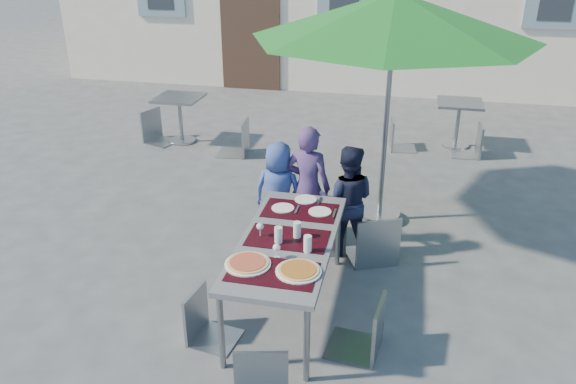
% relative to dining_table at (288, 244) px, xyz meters
% --- Properties ---
extents(ground, '(90.00, 90.00, 0.00)m').
position_rel_dining_table_xyz_m(ground, '(-0.54, 0.24, -0.70)').
color(ground, '#474649').
rests_on(ground, ground).
extents(dining_table, '(0.80, 1.85, 0.76)m').
position_rel_dining_table_xyz_m(dining_table, '(0.00, 0.00, 0.00)').
color(dining_table, '#4A4A4F').
rests_on(dining_table, ground).
extents(pizza_near_left, '(0.38, 0.38, 0.03)m').
position_rel_dining_table_xyz_m(pizza_near_left, '(-0.22, -0.49, 0.07)').
color(pizza_near_left, white).
rests_on(pizza_near_left, dining_table).
extents(pizza_near_right, '(0.37, 0.37, 0.03)m').
position_rel_dining_table_xyz_m(pizza_near_right, '(0.20, -0.51, 0.07)').
color(pizza_near_right, white).
rests_on(pizza_near_right, dining_table).
extents(glassware, '(0.52, 0.44, 0.15)m').
position_rel_dining_table_xyz_m(glassware, '(0.03, -0.10, 0.13)').
color(glassware, silver).
rests_on(glassware, dining_table).
extents(place_settings, '(0.62, 0.46, 0.01)m').
position_rel_dining_table_xyz_m(place_settings, '(0.01, 0.63, 0.06)').
color(place_settings, white).
rests_on(place_settings, dining_table).
extents(child_0, '(0.60, 0.42, 1.15)m').
position_rel_dining_table_xyz_m(child_0, '(-0.39, 1.27, -0.12)').
color(child_0, '#384E9C').
rests_on(child_0, ground).
extents(child_1, '(0.55, 0.40, 1.38)m').
position_rel_dining_table_xyz_m(child_1, '(-0.05, 1.24, -0.01)').
color(child_1, '#4E356D').
rests_on(child_1, ground).
extents(child_2, '(0.62, 0.38, 1.23)m').
position_rel_dining_table_xyz_m(child_2, '(0.39, 1.14, -0.08)').
color(child_2, '#181C36').
rests_on(child_2, ground).
extents(chair_0, '(0.46, 0.47, 0.88)m').
position_rel_dining_table_xyz_m(chair_0, '(-0.39, 1.02, -0.18)').
color(chair_0, gray).
rests_on(chair_0, ground).
extents(chair_1, '(0.58, 0.58, 1.03)m').
position_rel_dining_table_xyz_m(chair_1, '(0.16, 1.09, -0.09)').
color(chair_1, gray).
rests_on(chair_1, ground).
extents(chair_2, '(0.62, 0.62, 1.06)m').
position_rel_dining_table_xyz_m(chair_2, '(0.71, 0.98, -0.07)').
color(chair_2, gray).
rests_on(chair_2, ground).
extents(chair_3, '(0.43, 0.43, 0.85)m').
position_rel_dining_table_xyz_m(chair_3, '(-0.60, -0.55, -0.20)').
color(chair_3, '#92989E').
rests_on(chair_3, ground).
extents(chair_4, '(0.47, 0.47, 0.95)m').
position_rel_dining_table_xyz_m(chair_4, '(0.76, -0.43, -0.14)').
color(chair_4, gray).
rests_on(chair_4, ground).
extents(chair_5, '(0.48, 0.48, 0.90)m').
position_rel_dining_table_xyz_m(chair_5, '(0.08, -1.25, -0.17)').
color(chair_5, gray).
rests_on(chair_5, ground).
extents(patio_umbrella, '(3.08, 3.08, 2.64)m').
position_rel_dining_table_xyz_m(patio_umbrella, '(0.70, 1.98, 1.69)').
color(patio_umbrella, '#A2A4A9').
rests_on(patio_umbrella, ground).
extents(cafe_table_0, '(0.72, 0.72, 0.77)m').
position_rel_dining_table_xyz_m(cafe_table_0, '(-2.72, 4.09, -0.16)').
color(cafe_table_0, '#A2A4A9').
rests_on(cafe_table_0, ground).
extents(bg_chair_l_0, '(0.58, 0.57, 1.01)m').
position_rel_dining_table_xyz_m(bg_chair_l_0, '(-3.13, 4.03, -0.10)').
color(bg_chair_l_0, gray).
rests_on(bg_chair_l_0, ground).
extents(bg_chair_r_0, '(0.51, 0.50, 1.04)m').
position_rel_dining_table_xyz_m(bg_chair_r_0, '(-1.61, 3.75, -0.08)').
color(bg_chair_r_0, gray).
rests_on(bg_chair_r_0, ground).
extents(cafe_table_1, '(0.69, 0.69, 0.74)m').
position_rel_dining_table_xyz_m(cafe_table_1, '(1.73, 4.86, -0.19)').
color(cafe_table_1, '#A2A4A9').
rests_on(cafe_table_1, ground).
extents(bg_chair_l_1, '(0.46, 0.45, 0.92)m').
position_rel_dining_table_xyz_m(bg_chair_l_1, '(0.81, 4.53, -0.16)').
color(bg_chair_l_1, gray).
rests_on(bg_chair_l_1, ground).
extents(bg_chair_r_1, '(0.45, 0.44, 0.95)m').
position_rel_dining_table_xyz_m(bg_chair_r_1, '(1.95, 4.48, -0.14)').
color(bg_chair_r_1, gray).
rests_on(bg_chair_r_1, ground).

